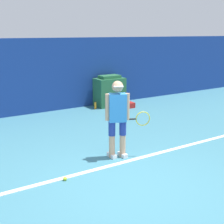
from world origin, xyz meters
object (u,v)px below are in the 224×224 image
object	(u,v)px
tennis_player	(118,116)
covered_chair	(110,91)
equipment_bag	(125,105)
tennis_ball	(65,179)
water_bottle	(95,105)

from	to	relation	value
tennis_player	covered_chair	xyz separation A→B (m)	(2.27, 3.98, -0.36)
equipment_bag	tennis_ball	bearing A→B (deg)	-135.53
equipment_bag	tennis_player	bearing A→B (deg)	-126.53
tennis_ball	water_bottle	world-z (taller)	water_bottle
tennis_player	equipment_bag	xyz separation A→B (m)	(2.52, 3.40, -0.78)
tennis_player	covered_chair	distance (m)	4.60
tennis_player	water_bottle	xyz separation A→B (m)	(1.62, 3.82, -0.74)
tennis_player	tennis_ball	bearing A→B (deg)	-140.49
equipment_bag	water_bottle	distance (m)	0.99
tennis_player	tennis_ball	size ratio (longest dim) A/B	23.04
tennis_ball	equipment_bag	distance (m)	5.41
water_bottle	equipment_bag	bearing A→B (deg)	-24.90
tennis_ball	water_bottle	bearing A→B (deg)	54.90
tennis_ball	covered_chair	distance (m)	5.69
tennis_ball	water_bottle	size ratio (longest dim) A/B	0.26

